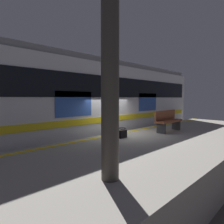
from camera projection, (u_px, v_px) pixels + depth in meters
The scene contains 10 objects.
ground_plane at pixel (116, 158), 8.11m from camera, with size 23.68×23.68×0.00m, color #4C4742.
platform at pixel (161, 156), 6.55m from camera, with size 15.33×4.27×1.13m, color #9E998E.
safety_line at pixel (122, 133), 7.81m from camera, with size 15.02×0.16×0.01m, color yellow.
track_rail_near at pixel (98, 151), 8.94m from camera, with size 19.93×0.08×0.16m, color slate.
track_rail_far at pixel (80, 146), 9.96m from camera, with size 19.93×0.08×0.16m, color slate.
train_carriage at pixel (98, 97), 9.68m from camera, with size 13.35×2.84×4.13m.
passenger at pixel (111, 111), 6.60m from camera, with size 0.57×0.55×1.69m.
handbag at pixel (122, 133), 6.90m from camera, with size 0.33×0.30×0.36m.
station_column at pixel (110, 87), 3.28m from camera, with size 0.31×0.31×3.27m, color #38332D.
bench at pixel (168, 120), 8.23m from camera, with size 1.58×0.44×0.90m.
Camera 1 is at (5.70, 5.54, 2.57)m, focal length 30.65 mm.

